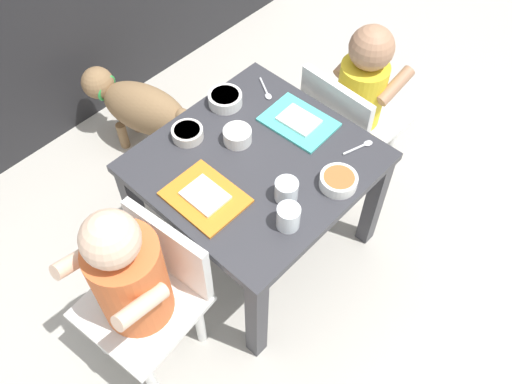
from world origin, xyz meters
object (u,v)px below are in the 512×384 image
Objects in this scene: dog at (138,106)px; spoon_by_right_tray at (361,146)px; cereal_bowl_right_side at (237,135)px; seated_child_right at (359,92)px; dining_table at (256,175)px; food_tray_left at (205,197)px; veggie_bowl_far at (187,133)px; veggie_bowl_near at (225,99)px; seated_child_left at (133,277)px; spoon_by_left_tray at (266,91)px; water_cup_left at (288,218)px; cereal_bowl_left_side at (339,181)px; water_cup_right at (286,191)px; food_tray_right at (299,122)px.

dog is 4.42× the size of spoon_by_right_tray.
seated_child_right is at bearing -13.46° from cereal_bowl_right_side.
spoon_by_right_tray is (0.23, -0.18, 0.07)m from dining_table.
food_tray_left is 0.23m from veggie_bowl_far.
veggie_bowl_far is (-0.17, -0.02, -0.00)m from veggie_bowl_near.
spoon_by_left_tray is at bearing 15.73° from seated_child_left.
water_cup_left reaches higher than cereal_bowl_left_side.
seated_child_left is 0.84m from dog.
water_cup_right is 0.77× the size of cereal_bowl_right_side.
dining_table reaches higher than dog.
dining_table is 5.90× the size of cereal_bowl_left_side.
cereal_bowl_left_side is 1.09× the size of spoon_by_left_tray.
food_tray_right is 2.31× the size of veggie_bowl_far.
seated_child_left is at bearing -127.68° from dog.
seated_child_left reaches higher than food_tray_left.
dog is at bearing 103.95° from spoon_by_right_tray.
cereal_bowl_right_side reaches higher than spoon_by_right_tray.
water_cup_left is (0.09, -0.21, 0.02)m from food_tray_left.
water_cup_left is (-0.14, -0.82, 0.26)m from dog.
veggie_bowl_far is at bearing 128.79° from spoon_by_right_tray.
seated_child_right is 0.78m from dog.
dog is 4.31× the size of cereal_bowl_left_side.
cereal_bowl_right_side reaches higher than dining_table.
seated_child_right is at bearing -5.25° from food_tray_right.
dining_table is 0.18m from water_cup_right.
cereal_bowl_left_side is at bearing -30.72° from water_cup_right.
seated_child_right is 9.84× the size of water_cup_right.
veggie_bowl_far reaches higher than dining_table.
seated_child_left reaches higher than food_tray_right.
seated_child_right reaches higher than food_tray_right.
seated_child_left reaches higher than water_cup_left.
food_tray_left is at bearing 180.00° from food_tray_right.
veggie_bowl_far is 0.14m from cereal_bowl_right_side.
water_cup_right is at bearing -110.75° from veggie_bowl_near.
food_tray_right is 3.14× the size of water_cup_left.
seated_child_left reaches higher than dining_table.
veggie_bowl_near is at bearing 36.76° from food_tray_left.
cereal_bowl_left_side is 0.31m from cereal_bowl_right_side.
food_tray_left is (-0.22, -0.61, 0.24)m from dog.
water_cup_right reaches higher than dog.
food_tray_left is 3.05× the size of water_cup_left.
veggie_bowl_near reaches higher than spoon_by_left_tray.
veggie_bowl_far reaches higher than spoon_by_left_tray.
water_cup_left reaches higher than water_cup_right.
spoon_by_left_tray is at bearing 78.61° from food_tray_right.
cereal_bowl_right_side is (-0.02, -0.53, 0.25)m from dog.
spoon_by_left_tray is at bearing 49.10° from water_cup_left.
food_tray_right is at bearing -101.39° from spoon_by_left_tray.
food_tray_left is 3.25× the size of water_cup_right.
spoon_by_left_tray is at bearing 36.96° from dining_table.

